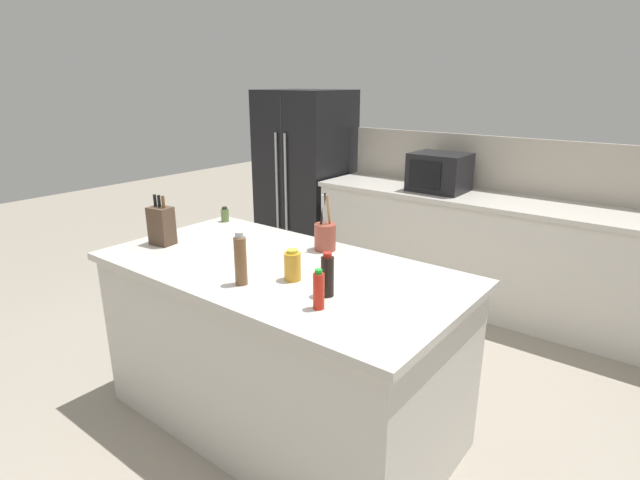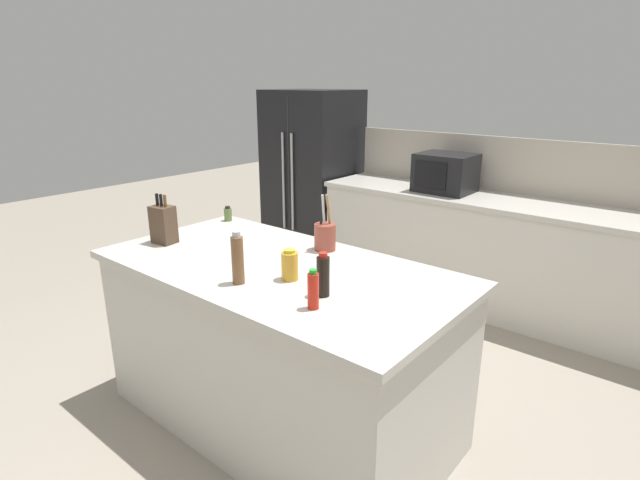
{
  "view_description": "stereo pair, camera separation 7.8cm",
  "coord_description": "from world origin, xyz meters",
  "px_view_note": "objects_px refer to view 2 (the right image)",
  "views": [
    {
      "loc": [
        1.64,
        -1.76,
        1.85
      ],
      "look_at": [
        0.0,
        0.35,
        0.99
      ],
      "focal_mm": 28.0,
      "sensor_mm": 36.0,
      "label": 1
    },
    {
      "loc": [
        1.7,
        -1.71,
        1.85
      ],
      "look_at": [
        0.0,
        0.35,
        0.99
      ],
      "focal_mm": 28.0,
      "sensor_mm": 36.0,
      "label": 2
    }
  ],
  "objects_px": {
    "utensil_crock": "(325,236)",
    "spice_jar_oregano": "(228,214)",
    "microwave": "(445,173)",
    "refrigerator": "(312,177)",
    "soy_sauce_bottle": "(323,276)",
    "hot_sauce_bottle": "(313,290)",
    "honey_jar": "(290,265)",
    "pepper_grinder": "(238,259)",
    "knife_block": "(163,224)"
  },
  "relations": [
    {
      "from": "refrigerator",
      "to": "utensil_crock",
      "type": "bearing_deg",
      "value": -47.97
    },
    {
      "from": "soy_sauce_bottle",
      "to": "spice_jar_oregano",
      "type": "relative_size",
      "value": 2.0
    },
    {
      "from": "refrigerator",
      "to": "soy_sauce_bottle",
      "type": "height_order",
      "value": "refrigerator"
    },
    {
      "from": "pepper_grinder",
      "to": "hot_sauce_bottle",
      "type": "bearing_deg",
      "value": 1.98
    },
    {
      "from": "hot_sauce_bottle",
      "to": "spice_jar_oregano",
      "type": "height_order",
      "value": "hot_sauce_bottle"
    },
    {
      "from": "soy_sauce_bottle",
      "to": "hot_sauce_bottle",
      "type": "bearing_deg",
      "value": -68.25
    },
    {
      "from": "honey_jar",
      "to": "microwave",
      "type": "bearing_deg",
      "value": 98.24
    },
    {
      "from": "hot_sauce_bottle",
      "to": "honey_jar",
      "type": "xyz_separation_m",
      "value": [
        -0.29,
        0.17,
        -0.01
      ]
    },
    {
      "from": "hot_sauce_bottle",
      "to": "honey_jar",
      "type": "height_order",
      "value": "hot_sauce_bottle"
    },
    {
      "from": "hot_sauce_bottle",
      "to": "soy_sauce_bottle",
      "type": "distance_m",
      "value": 0.14
    },
    {
      "from": "knife_block",
      "to": "spice_jar_oregano",
      "type": "relative_size",
      "value": 2.88
    },
    {
      "from": "pepper_grinder",
      "to": "soy_sauce_bottle",
      "type": "relative_size",
      "value": 1.26
    },
    {
      "from": "microwave",
      "to": "soy_sauce_bottle",
      "type": "height_order",
      "value": "microwave"
    },
    {
      "from": "hot_sauce_bottle",
      "to": "soy_sauce_bottle",
      "type": "bearing_deg",
      "value": 111.75
    },
    {
      "from": "hot_sauce_bottle",
      "to": "refrigerator",
      "type": "bearing_deg",
      "value": 130.51
    },
    {
      "from": "utensil_crock",
      "to": "spice_jar_oregano",
      "type": "xyz_separation_m",
      "value": [
        -0.89,
        0.05,
        -0.04
      ]
    },
    {
      "from": "refrigerator",
      "to": "honey_jar",
      "type": "relative_size",
      "value": 11.6
    },
    {
      "from": "refrigerator",
      "to": "utensil_crock",
      "type": "relative_size",
      "value": 5.5
    },
    {
      "from": "microwave",
      "to": "utensil_crock",
      "type": "distance_m",
      "value": 1.86
    },
    {
      "from": "honey_jar",
      "to": "hot_sauce_bottle",
      "type": "bearing_deg",
      "value": -30.45
    },
    {
      "from": "hot_sauce_bottle",
      "to": "pepper_grinder",
      "type": "xyz_separation_m",
      "value": [
        -0.45,
        -0.02,
        0.04
      ]
    },
    {
      "from": "pepper_grinder",
      "to": "knife_block",
      "type": "bearing_deg",
      "value": 170.36
    },
    {
      "from": "knife_block",
      "to": "pepper_grinder",
      "type": "relative_size",
      "value": 1.14
    },
    {
      "from": "hot_sauce_bottle",
      "to": "soy_sauce_bottle",
      "type": "xyz_separation_m",
      "value": [
        -0.05,
        0.13,
        0.01
      ]
    },
    {
      "from": "refrigerator",
      "to": "soy_sauce_bottle",
      "type": "distance_m",
      "value": 3.19
    },
    {
      "from": "refrigerator",
      "to": "honey_jar",
      "type": "xyz_separation_m",
      "value": [
        1.86,
        -2.35,
        0.13
      ]
    },
    {
      "from": "utensil_crock",
      "to": "hot_sauce_bottle",
      "type": "bearing_deg",
      "value": -54.63
    },
    {
      "from": "soy_sauce_bottle",
      "to": "spice_jar_oregano",
      "type": "distance_m",
      "value": 1.39
    },
    {
      "from": "microwave",
      "to": "hot_sauce_bottle",
      "type": "distance_m",
      "value": 2.55
    },
    {
      "from": "microwave",
      "to": "refrigerator",
      "type": "bearing_deg",
      "value": 178.07
    },
    {
      "from": "honey_jar",
      "to": "pepper_grinder",
      "type": "bearing_deg",
      "value": -129.5
    },
    {
      "from": "pepper_grinder",
      "to": "soy_sauce_bottle",
      "type": "distance_m",
      "value": 0.42
    },
    {
      "from": "utensil_crock",
      "to": "spice_jar_oregano",
      "type": "relative_size",
      "value": 3.18
    },
    {
      "from": "utensil_crock",
      "to": "honey_jar",
      "type": "height_order",
      "value": "utensil_crock"
    },
    {
      "from": "spice_jar_oregano",
      "to": "honey_jar",
      "type": "bearing_deg",
      "value": -25.8
    },
    {
      "from": "microwave",
      "to": "honey_jar",
      "type": "height_order",
      "value": "microwave"
    },
    {
      "from": "utensil_crock",
      "to": "honey_jar",
      "type": "xyz_separation_m",
      "value": [
        0.15,
        -0.45,
        -0.01
      ]
    },
    {
      "from": "spice_jar_oregano",
      "to": "microwave",
      "type": "bearing_deg",
      "value": 68.57
    },
    {
      "from": "spice_jar_oregano",
      "to": "utensil_crock",
      "type": "bearing_deg",
      "value": -3.52
    },
    {
      "from": "honey_jar",
      "to": "spice_jar_oregano",
      "type": "relative_size",
      "value": 1.51
    },
    {
      "from": "refrigerator",
      "to": "soy_sauce_bottle",
      "type": "xyz_separation_m",
      "value": [
        2.1,
        -2.39,
        0.15
      ]
    },
    {
      "from": "microwave",
      "to": "utensil_crock",
      "type": "xyz_separation_m",
      "value": [
        0.19,
        -1.85,
        -0.08
      ]
    },
    {
      "from": "spice_jar_oregano",
      "to": "knife_block",
      "type": "bearing_deg",
      "value": -81.24
    },
    {
      "from": "knife_block",
      "to": "utensil_crock",
      "type": "xyz_separation_m",
      "value": [
        0.8,
        0.5,
        -0.03
      ]
    },
    {
      "from": "utensil_crock",
      "to": "pepper_grinder",
      "type": "height_order",
      "value": "utensil_crock"
    },
    {
      "from": "refrigerator",
      "to": "honey_jar",
      "type": "height_order",
      "value": "refrigerator"
    },
    {
      "from": "hot_sauce_bottle",
      "to": "pepper_grinder",
      "type": "relative_size",
      "value": 0.68
    },
    {
      "from": "utensil_crock",
      "to": "soy_sauce_bottle",
      "type": "bearing_deg",
      "value": -51.7
    },
    {
      "from": "honey_jar",
      "to": "soy_sauce_bottle",
      "type": "bearing_deg",
      "value": -10.55
    },
    {
      "from": "refrigerator",
      "to": "utensil_crock",
      "type": "xyz_separation_m",
      "value": [
        1.71,
        -1.9,
        0.14
      ]
    }
  ]
}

